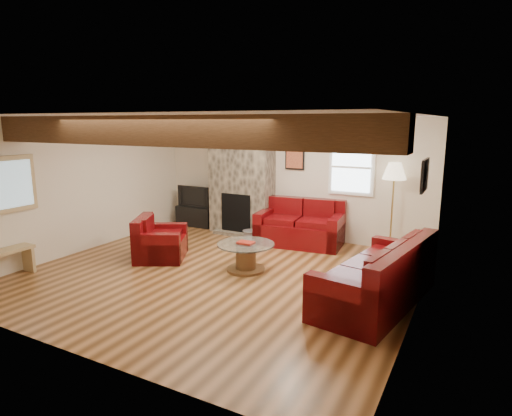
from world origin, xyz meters
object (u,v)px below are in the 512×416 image
Objects in this scene: tv_cabinet at (196,216)px; floor_lamp at (394,176)px; sofa_three at (376,272)px; coffee_table at (246,257)px; television at (195,196)px; armchair_red at (161,238)px; loveseat at (300,223)px.

floor_lamp is at bearing 0.26° from tv_cabinet.
floor_lamp is at bearing -164.05° from sofa_three.
tv_cabinet is (-2.57, 2.16, 0.00)m from coffee_table.
tv_cabinet is at bearing 0.00° from television.
coffee_table reaches higher than tv_cabinet.
tv_cabinet is 1.09× the size of television.
loveseat is at bearing -71.02° from armchair_red.
sofa_three is 2.38× the size of coffee_table.
sofa_three is at bearing -27.23° from television.
sofa_three is 1.33× the size of floor_lamp.
television is 0.50× the size of floor_lamp.
loveseat is at bearing -127.81° from sofa_three.
sofa_three is at bearing -7.37° from coffee_table.
loveseat is at bearing 84.05° from coffee_table.
coffee_table is at bearing -40.09° from television.
coffee_table is at bearing -87.98° from sofa_three.
coffee_table is (1.67, 0.14, -0.15)m from armchair_red.
sofa_three reaches higher than coffee_table.
sofa_three is at bearing -83.43° from floor_lamp.
tv_cabinet is (-4.75, 2.44, -0.20)m from sofa_three.
floor_lamp reaches higher than loveseat.
armchair_red is at bearing -175.08° from coffee_table.
loveseat is at bearing -6.20° from television.
sofa_three reaches higher than tv_cabinet.
television is at bearing -179.74° from floor_lamp.
loveseat reaches higher than sofa_three.
floor_lamp is (4.47, 0.02, 0.73)m from television.
sofa_three is 2.21m from coffee_table.
armchair_red is 4.39m from floor_lamp.
loveseat reaches higher than armchair_red.
coffee_table is 3.39m from television.
armchair_red is (-3.85, 0.14, -0.06)m from sofa_three.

